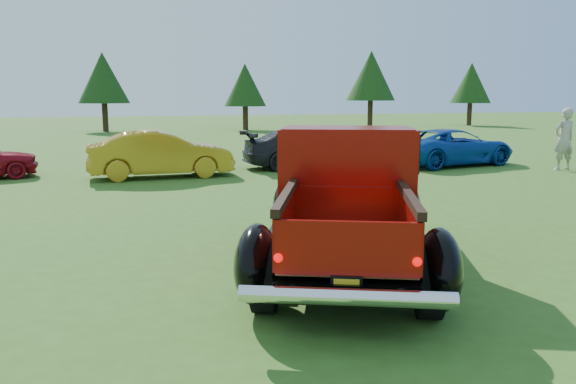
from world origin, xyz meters
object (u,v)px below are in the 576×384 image
object	(u,v)px
tree_east	(371,76)
pickup_truck	(346,198)
tree_far_east	(471,83)
show_car_grey	(309,148)
tree_mid_right	(245,85)
show_car_blue	(452,147)
spectator	(564,139)
tree_mid_left	(103,78)
show_car_yellow	(161,154)

from	to	relation	value
tree_east	pickup_truck	distance (m)	33.38
tree_far_east	show_car_grey	size ratio (longest dim) A/B	1.15
tree_mid_right	show_car_blue	distance (m)	21.54
spectator	show_car_grey	bearing A→B (deg)	-20.33
tree_far_east	show_car_blue	xyz separation A→B (m)	(-16.17, -21.83, -2.65)
tree_far_east	tree_mid_left	bearing A→B (deg)	178.94
pickup_truck	show_car_blue	size ratio (longest dim) A/B	1.22
show_car_yellow	tree_mid_right	bearing A→B (deg)	-20.56
show_car_yellow	spectator	bearing A→B (deg)	-101.48
tree_far_east	show_car_grey	world-z (taller)	tree_far_east
tree_mid_right	show_car_yellow	size ratio (longest dim) A/B	1.12
tree_east	show_car_blue	xyz separation A→B (m)	(-7.17, -20.83, -3.06)
show_car_yellow	tree_east	bearing A→B (deg)	-39.60
tree_east	tree_mid_left	bearing A→B (deg)	175.24
tree_mid_left	show_car_blue	bearing A→B (deg)	-64.14
show_car_grey	spectator	xyz separation A→B (m)	(7.19, -2.94, 0.34)
show_car_grey	tree_mid_right	bearing A→B (deg)	-6.45
tree_mid_left	tree_east	distance (m)	18.06
tree_mid_right	pickup_truck	bearing A→B (deg)	-100.90
tree_east	show_car_blue	size ratio (longest dim) A/B	1.27
tree_east	tree_far_east	distance (m)	9.06
tree_mid_left	show_car_grey	size ratio (longest dim) A/B	1.20
tree_mid_left	tree_mid_right	distance (m)	9.06
tree_far_east	spectator	size ratio (longest dim) A/B	2.54
show_car_yellow	tree_mid_left	bearing A→B (deg)	2.71
tree_mid_left	show_car_yellow	distance (m)	22.49
tree_mid_right	tree_far_east	world-z (taller)	tree_far_east
tree_east	show_car_grey	world-z (taller)	tree_east
tree_mid_right	show_car_yellow	world-z (taller)	tree_mid_right
show_car_grey	pickup_truck	bearing A→B (deg)	164.49
tree_mid_right	pickup_truck	xyz separation A→B (m)	(-5.83, -30.27, -2.11)
tree_mid_left	tree_east	size ratio (longest dim) A/B	0.93
tree_far_east	tree_mid_right	bearing A→B (deg)	-178.41
tree_far_east	pickup_truck	xyz separation A→B (m)	(-23.83, -30.77, -2.38)
show_car_blue	tree_mid_right	bearing A→B (deg)	-4.36
tree_east	show_car_grey	xyz separation A→B (m)	(-11.85, -19.99, -3.05)
tree_mid_right	show_car_grey	xyz separation A→B (m)	(-2.85, -20.49, -2.37)
tree_far_east	show_car_grey	distance (m)	29.70
tree_mid_right	tree_east	size ratio (longest dim) A/B	0.81
tree_mid_left	show_car_grey	world-z (taller)	tree_mid_left
show_car_yellow	show_car_blue	bearing A→B (deg)	-91.52
tree_mid_left	show_car_grey	distance (m)	22.53
pickup_truck	show_car_grey	distance (m)	10.22
tree_mid_right	tree_far_east	distance (m)	18.01
tree_mid_right	spectator	size ratio (longest dim) A/B	2.33
tree_mid_right	tree_east	world-z (taller)	tree_east
show_car_yellow	show_car_grey	bearing A→B (deg)	-81.64
tree_mid_left	show_car_blue	distance (m)	24.98
show_car_yellow	pickup_truck	bearing A→B (deg)	-170.61
tree_far_east	pickup_truck	bearing A→B (deg)	-127.75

